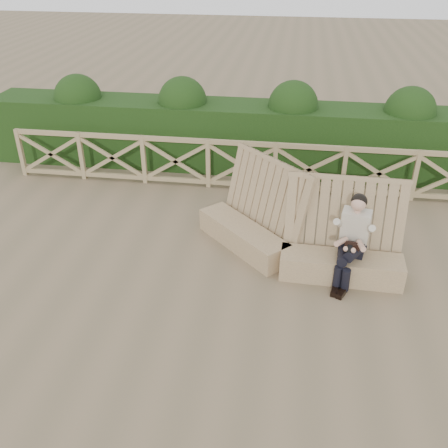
# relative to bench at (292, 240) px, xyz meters

# --- Properties ---
(ground) EXTENTS (60.00, 60.00, 0.00)m
(ground) POSITION_rel_bench_xyz_m (-1.17, -0.92, -0.39)
(ground) COLOR brown
(ground) RESTS_ON ground
(bench) EXTENTS (3.48, 2.01, 1.55)m
(bench) POSITION_rel_bench_xyz_m (0.00, 0.00, 0.00)
(bench) COLOR #81674A
(bench) RESTS_ON ground
(woman) EXTENTS (0.57, 0.96, 1.46)m
(woman) POSITION_rel_bench_xyz_m (0.91, -0.40, 0.37)
(woman) COLOR black
(woman) RESTS_ON ground
(guardrail) EXTENTS (10.10, 0.09, 1.10)m
(guardrail) POSITION_rel_bench_xyz_m (-1.17, 2.58, 0.17)
(guardrail) COLOR olive
(guardrail) RESTS_ON ground
(hedge) EXTENTS (12.00, 1.20, 1.50)m
(hedge) POSITION_rel_bench_xyz_m (-1.17, 3.78, 0.36)
(hedge) COLOR black
(hedge) RESTS_ON ground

